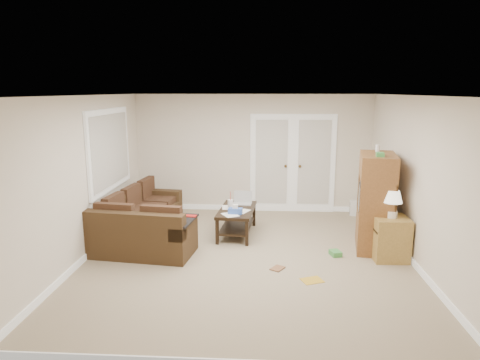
# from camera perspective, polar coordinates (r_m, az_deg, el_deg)

# --- Properties ---
(floor) EXTENTS (5.50, 5.50, 0.00)m
(floor) POSITION_cam_1_polar(r_m,az_deg,el_deg) (6.81, 0.97, -10.32)
(floor) COLOR tan
(floor) RESTS_ON ground
(ceiling) EXTENTS (5.00, 5.50, 0.02)m
(ceiling) POSITION_cam_1_polar(r_m,az_deg,el_deg) (6.31, 1.05, 11.21)
(ceiling) COLOR white
(ceiling) RESTS_ON wall_back
(wall_left) EXTENTS (0.02, 5.50, 2.50)m
(wall_left) POSITION_cam_1_polar(r_m,az_deg,el_deg) (7.00, -19.89, 0.27)
(wall_left) COLOR silver
(wall_left) RESTS_ON floor
(wall_right) EXTENTS (0.02, 5.50, 2.50)m
(wall_right) POSITION_cam_1_polar(r_m,az_deg,el_deg) (6.82, 22.50, -0.22)
(wall_right) COLOR silver
(wall_right) RESTS_ON floor
(wall_back) EXTENTS (5.00, 0.02, 2.50)m
(wall_back) POSITION_cam_1_polar(r_m,az_deg,el_deg) (9.15, 1.72, 3.55)
(wall_back) COLOR silver
(wall_back) RESTS_ON floor
(wall_front) EXTENTS (5.00, 0.02, 2.50)m
(wall_front) POSITION_cam_1_polar(r_m,az_deg,el_deg) (3.80, -0.71, -8.48)
(wall_front) COLOR silver
(wall_front) RESTS_ON floor
(baseboards) EXTENTS (5.00, 5.50, 0.10)m
(baseboards) POSITION_cam_1_polar(r_m,az_deg,el_deg) (6.79, 0.97, -9.93)
(baseboards) COLOR white
(baseboards) RESTS_ON floor
(french_doors) EXTENTS (1.80, 0.05, 2.13)m
(french_doors) POSITION_cam_1_polar(r_m,az_deg,el_deg) (9.17, 7.02, 2.12)
(french_doors) COLOR white
(french_doors) RESTS_ON floor
(window_left) EXTENTS (0.05, 1.92, 1.42)m
(window_left) POSITION_cam_1_polar(r_m,az_deg,el_deg) (7.86, -16.97, 3.88)
(window_left) COLOR white
(window_left) RESTS_ON wall_left
(sectional_sofa) EXTENTS (1.75, 2.67, 0.77)m
(sectional_sofa) POSITION_cam_1_polar(r_m,az_deg,el_deg) (7.64, -12.88, -5.74)
(sectional_sofa) COLOR #3F2C18
(sectional_sofa) RESTS_ON floor
(coffee_table) EXTENTS (0.69, 1.24, 0.81)m
(coffee_table) POSITION_cam_1_polar(r_m,az_deg,el_deg) (7.79, -0.38, -5.36)
(coffee_table) COLOR black
(coffee_table) RESTS_ON floor
(tv_armoire) EXTENTS (0.71, 1.06, 1.70)m
(tv_armoire) POSITION_cam_1_polar(r_m,az_deg,el_deg) (7.32, 17.60, -2.74)
(tv_armoire) COLOR brown
(tv_armoire) RESTS_ON floor
(side_cabinet) EXTENTS (0.53, 0.53, 1.09)m
(side_cabinet) POSITION_cam_1_polar(r_m,az_deg,el_deg) (7.03, 19.37, -6.88)
(side_cabinet) COLOR #A9833E
(side_cabinet) RESTS_ON floor
(space_heater) EXTENTS (0.14, 0.12, 0.32)m
(space_heater) POSITION_cam_1_polar(r_m,az_deg,el_deg) (9.27, 14.84, -3.63)
(space_heater) COLOR white
(space_heater) RESTS_ON floor
(floor_magazine) EXTENTS (0.35, 0.32, 0.01)m
(floor_magazine) POSITION_cam_1_polar(r_m,az_deg,el_deg) (6.14, 9.58, -13.05)
(floor_magazine) COLOR gold
(floor_magazine) RESTS_ON floor
(floor_greenbox) EXTENTS (0.20, 0.23, 0.08)m
(floor_greenbox) POSITION_cam_1_polar(r_m,az_deg,el_deg) (7.04, 12.61, -9.50)
(floor_greenbox) COLOR #439343
(floor_greenbox) RESTS_ON floor
(floor_book) EXTENTS (0.25, 0.27, 0.02)m
(floor_book) POSITION_cam_1_polar(r_m,az_deg,el_deg) (6.47, 4.41, -11.50)
(floor_book) COLOR brown
(floor_book) RESTS_ON floor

